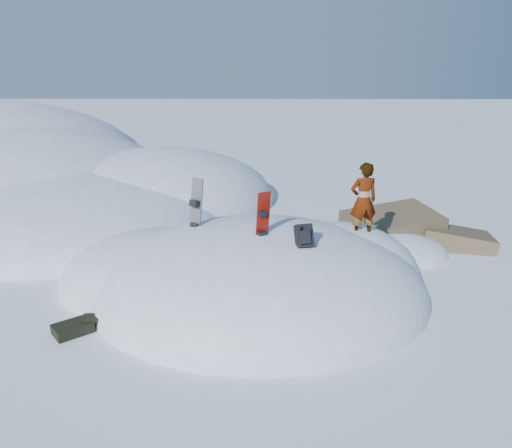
{
  "coord_description": "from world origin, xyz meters",
  "views": [
    {
      "loc": [
        0.02,
        -9.56,
        4.63
      ],
      "look_at": [
        -0.08,
        0.3,
        1.44
      ],
      "focal_mm": 35.0,
      "sensor_mm": 36.0,
      "label": 1
    }
  ],
  "objects_px": {
    "snowboard_red": "(262,226)",
    "person": "(363,201)",
    "backpack": "(304,236)",
    "snowboard_dark": "(195,217)"
  },
  "relations": [
    {
      "from": "snowboard_dark",
      "to": "person",
      "type": "relative_size",
      "value": 1.01
    },
    {
      "from": "snowboard_dark",
      "to": "backpack",
      "type": "relative_size",
      "value": 3.22
    },
    {
      "from": "snowboard_dark",
      "to": "snowboard_red",
      "type": "bearing_deg",
      "value": 8.56
    },
    {
      "from": "backpack",
      "to": "person",
      "type": "bearing_deg",
      "value": 32.7
    },
    {
      "from": "backpack",
      "to": "person",
      "type": "xyz_separation_m",
      "value": [
        1.36,
        1.46,
        0.29
      ]
    },
    {
      "from": "snowboard_dark",
      "to": "backpack",
      "type": "xyz_separation_m",
      "value": [
        2.18,
        -1.25,
        0.02
      ]
    },
    {
      "from": "snowboard_red",
      "to": "backpack",
      "type": "bearing_deg",
      "value": -54.36
    },
    {
      "from": "snowboard_red",
      "to": "backpack",
      "type": "height_order",
      "value": "snowboard_red"
    },
    {
      "from": "snowboard_red",
      "to": "person",
      "type": "relative_size",
      "value": 0.86
    },
    {
      "from": "backpack",
      "to": "person",
      "type": "distance_m",
      "value": 2.02
    }
  ]
}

